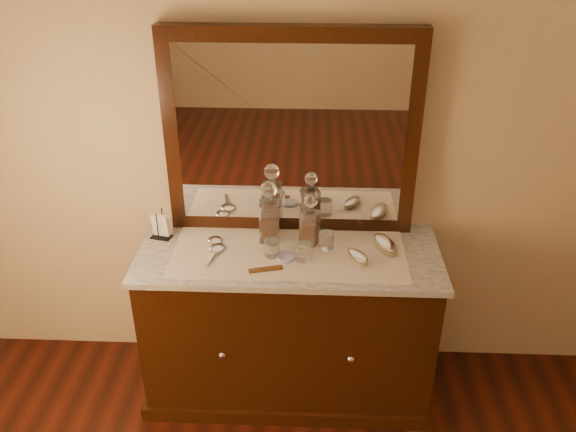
{
  "coord_description": "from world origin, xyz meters",
  "views": [
    {
      "loc": [
        0.1,
        -0.42,
        2.36
      ],
      "look_at": [
        0.0,
        1.85,
        1.1
      ],
      "focal_mm": 36.9,
      "sensor_mm": 36.0,
      "label": 1
    }
  ],
  "objects_px": {
    "brush_far": "(385,244)",
    "napkin_rack": "(160,227)",
    "dresser_cabinet": "(289,325)",
    "decanter_left": "(269,218)",
    "mirror_frame": "(291,134)",
    "hand_mirror_inner": "(215,250)",
    "pin_dish": "(285,257)",
    "brush_near": "(358,257)",
    "decanter_right": "(310,225)",
    "hand_mirror_outer": "(214,242)",
    "comb": "(266,269)"
  },
  "relations": [
    {
      "from": "decanter_right",
      "to": "pin_dish",
      "type": "bearing_deg",
      "value": -126.99
    },
    {
      "from": "pin_dish",
      "to": "napkin_rack",
      "type": "bearing_deg",
      "value": 164.57
    },
    {
      "from": "brush_far",
      "to": "hand_mirror_inner",
      "type": "distance_m",
      "value": 0.81
    },
    {
      "from": "brush_far",
      "to": "napkin_rack",
      "type": "bearing_deg",
      "value": 176.74
    },
    {
      "from": "dresser_cabinet",
      "to": "decanter_right",
      "type": "xyz_separation_m",
      "value": [
        0.1,
        0.08,
        0.54
      ]
    },
    {
      "from": "napkin_rack",
      "to": "decanter_left",
      "type": "relative_size",
      "value": 0.48
    },
    {
      "from": "decanter_right",
      "to": "brush_near",
      "type": "xyz_separation_m",
      "value": [
        0.22,
        -0.15,
        -0.08
      ]
    },
    {
      "from": "decanter_right",
      "to": "hand_mirror_inner",
      "type": "relative_size",
      "value": 1.28
    },
    {
      "from": "decanter_left",
      "to": "decanter_right",
      "type": "height_order",
      "value": "decanter_left"
    },
    {
      "from": "pin_dish",
      "to": "napkin_rack",
      "type": "distance_m",
      "value": 0.65
    },
    {
      "from": "napkin_rack",
      "to": "brush_far",
      "type": "distance_m",
      "value": 1.09
    },
    {
      "from": "mirror_frame",
      "to": "decanter_left",
      "type": "xyz_separation_m",
      "value": [
        -0.1,
        -0.14,
        -0.38
      ]
    },
    {
      "from": "napkin_rack",
      "to": "brush_near",
      "type": "distance_m",
      "value": 0.97
    },
    {
      "from": "brush_near",
      "to": "hand_mirror_outer",
      "type": "relative_size",
      "value": 0.83
    },
    {
      "from": "pin_dish",
      "to": "brush_near",
      "type": "bearing_deg",
      "value": -0.03
    },
    {
      "from": "comb",
      "to": "decanter_left",
      "type": "distance_m",
      "value": 0.29
    },
    {
      "from": "hand_mirror_outer",
      "to": "hand_mirror_inner",
      "type": "height_order",
      "value": "hand_mirror_inner"
    },
    {
      "from": "comb",
      "to": "hand_mirror_inner",
      "type": "xyz_separation_m",
      "value": [
        -0.25,
        0.14,
        0.0
      ]
    },
    {
      "from": "dresser_cabinet",
      "to": "pin_dish",
      "type": "height_order",
      "value": "pin_dish"
    },
    {
      "from": "hand_mirror_inner",
      "to": "decanter_left",
      "type": "bearing_deg",
      "value": 26.65
    },
    {
      "from": "brush_far",
      "to": "pin_dish",
      "type": "bearing_deg",
      "value": -166.94
    },
    {
      "from": "brush_near",
      "to": "hand_mirror_outer",
      "type": "distance_m",
      "value": 0.7
    },
    {
      "from": "decanter_left",
      "to": "mirror_frame",
      "type": "bearing_deg",
      "value": 54.45
    },
    {
      "from": "dresser_cabinet",
      "to": "mirror_frame",
      "type": "distance_m",
      "value": 0.97
    },
    {
      "from": "mirror_frame",
      "to": "brush_near",
      "type": "bearing_deg",
      "value": -44.05
    },
    {
      "from": "brush_near",
      "to": "decanter_right",
      "type": "bearing_deg",
      "value": 146.44
    },
    {
      "from": "mirror_frame",
      "to": "brush_near",
      "type": "xyz_separation_m",
      "value": [
        0.32,
        -0.31,
        -0.48
      ]
    },
    {
      "from": "mirror_frame",
      "to": "napkin_rack",
      "type": "bearing_deg",
      "value": -167.63
    },
    {
      "from": "hand_mirror_outer",
      "to": "brush_near",
      "type": "bearing_deg",
      "value": -9.74
    },
    {
      "from": "comb",
      "to": "brush_near",
      "type": "bearing_deg",
      "value": -2.1
    },
    {
      "from": "dresser_cabinet",
      "to": "comb",
      "type": "bearing_deg",
      "value": -121.16
    },
    {
      "from": "dresser_cabinet",
      "to": "decanter_left",
      "type": "relative_size",
      "value": 4.47
    },
    {
      "from": "comb",
      "to": "hand_mirror_inner",
      "type": "distance_m",
      "value": 0.29
    },
    {
      "from": "dresser_cabinet",
      "to": "brush_near",
      "type": "relative_size",
      "value": 9.01
    },
    {
      "from": "dresser_cabinet",
      "to": "brush_far",
      "type": "height_order",
      "value": "brush_far"
    },
    {
      "from": "pin_dish",
      "to": "napkin_rack",
      "type": "xyz_separation_m",
      "value": [
        -0.62,
        0.17,
        0.05
      ]
    },
    {
      "from": "mirror_frame",
      "to": "hand_mirror_outer",
      "type": "xyz_separation_m",
      "value": [
        -0.37,
        -0.19,
        -0.49
      ]
    },
    {
      "from": "pin_dish",
      "to": "decanter_left",
      "type": "xyz_separation_m",
      "value": [
        -0.09,
        0.17,
        0.11
      ]
    },
    {
      "from": "dresser_cabinet",
      "to": "napkin_rack",
      "type": "height_order",
      "value": "napkin_rack"
    },
    {
      "from": "brush_far",
      "to": "hand_mirror_inner",
      "type": "xyz_separation_m",
      "value": [
        -0.81,
        -0.06,
        -0.02
      ]
    },
    {
      "from": "brush_near",
      "to": "hand_mirror_inner",
      "type": "relative_size",
      "value": 0.76
    },
    {
      "from": "dresser_cabinet",
      "to": "brush_far",
      "type": "distance_m",
      "value": 0.66
    },
    {
      "from": "dresser_cabinet",
      "to": "napkin_rack",
      "type": "bearing_deg",
      "value": 170.57
    },
    {
      "from": "hand_mirror_outer",
      "to": "comb",
      "type": "bearing_deg",
      "value": -38.85
    },
    {
      "from": "napkin_rack",
      "to": "comb",
      "type": "bearing_deg",
      "value": -26.55
    },
    {
      "from": "pin_dish",
      "to": "hand_mirror_inner",
      "type": "distance_m",
      "value": 0.34
    },
    {
      "from": "hand_mirror_inner",
      "to": "pin_dish",
      "type": "bearing_deg",
      "value": -7.83
    },
    {
      "from": "comb",
      "to": "decanter_right",
      "type": "relative_size",
      "value": 0.6
    },
    {
      "from": "comb",
      "to": "decanter_right",
      "type": "bearing_deg",
      "value": 36.3
    },
    {
      "from": "dresser_cabinet",
      "to": "hand_mirror_inner",
      "type": "height_order",
      "value": "hand_mirror_inner"
    }
  ]
}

